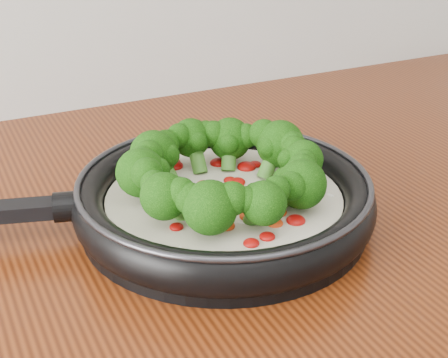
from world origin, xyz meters
name	(u,v)px	position (x,y,z in m)	size (l,w,h in m)	color
skillet	(221,193)	(0.10, 1.09, 0.93)	(0.50, 0.38, 0.09)	black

